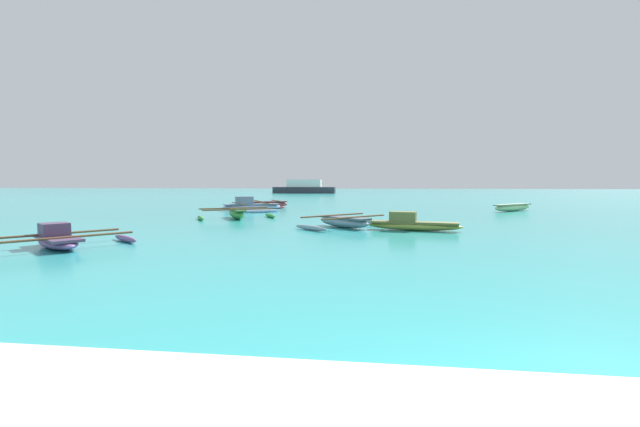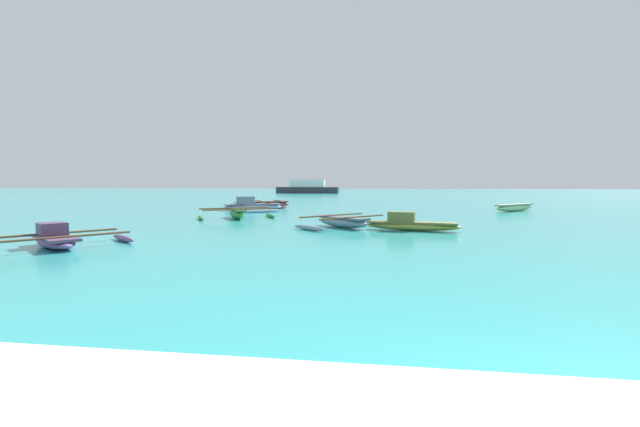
% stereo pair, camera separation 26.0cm
% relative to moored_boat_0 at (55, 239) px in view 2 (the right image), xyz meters
% --- Properties ---
extents(moored_boat_0, '(3.80, 4.22, 0.71)m').
position_rel_moored_boat_0_xyz_m(moored_boat_0, '(0.00, 0.00, 0.00)').
color(moored_boat_0, '#78538C').
rests_on(moored_boat_0, ground_plane).
extents(moored_boat_1, '(4.62, 5.20, 0.96)m').
position_rel_moored_boat_0_xyz_m(moored_boat_1, '(0.84, 16.48, 0.08)').
color(moored_boat_1, '#A8B6E1').
rests_on(moored_boat_1, ground_plane).
extents(moored_boat_2, '(3.20, 3.82, 0.55)m').
position_rel_moored_boat_0_xyz_m(moored_boat_2, '(1.20, 19.63, 0.02)').
color(moored_boat_2, '#A9444C').
rests_on(moored_boat_2, ground_plane).
extents(moored_boat_3, '(3.74, 1.33, 0.74)m').
position_rel_moored_boat_0_xyz_m(moored_boat_3, '(10.62, 5.96, 0.02)').
color(moored_boat_3, '#98A342').
rests_on(moored_boat_3, ground_plane).
extents(moored_boat_4, '(4.00, 4.11, 0.51)m').
position_rel_moored_boat_0_xyz_m(moored_boat_4, '(7.83, 6.73, 0.00)').
color(moored_boat_4, '#7393A4').
rests_on(moored_boat_4, ground_plane).
extents(moored_boat_5, '(4.24, 3.52, 0.55)m').
position_rel_moored_boat_0_xyz_m(moored_boat_5, '(1.93, 10.32, 0.02)').
color(moored_boat_5, green).
rests_on(moored_boat_5, ground_plane).
extents(moored_boat_6, '(3.30, 3.13, 0.47)m').
position_rel_moored_boat_0_xyz_m(moored_boat_6, '(18.09, 18.23, 0.02)').
color(moored_boat_6, '#AAD995').
rests_on(moored_boat_6, ground_plane).
extents(distant_ferry, '(10.58, 2.33, 2.33)m').
position_rel_moored_boat_0_xyz_m(distant_ferry, '(-3.06, 61.01, 0.71)').
color(distant_ferry, '#2D333D').
rests_on(distant_ferry, ground_plane).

